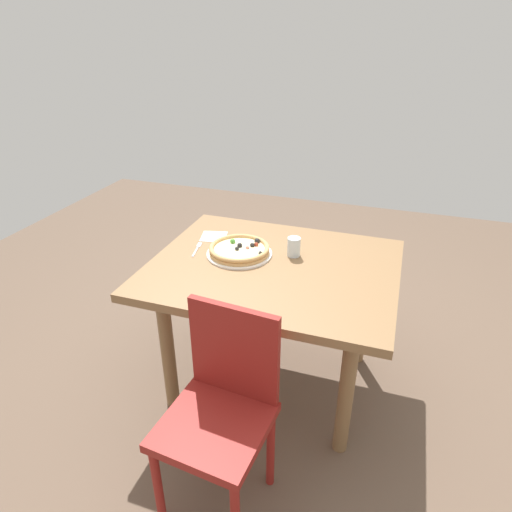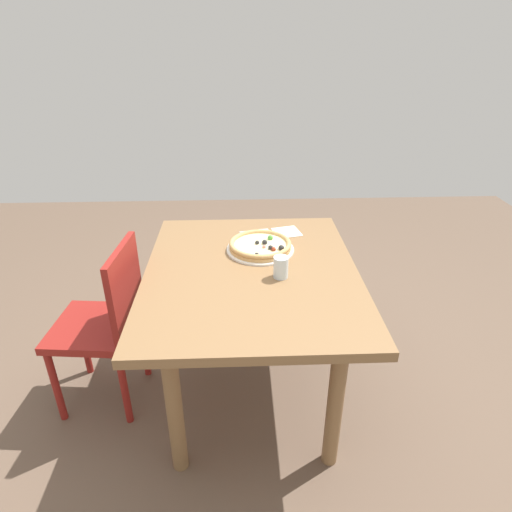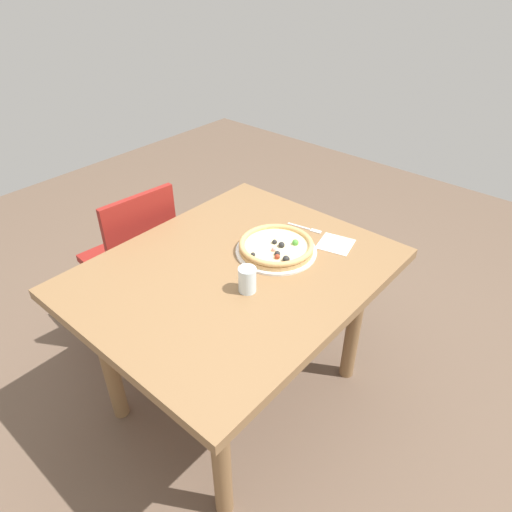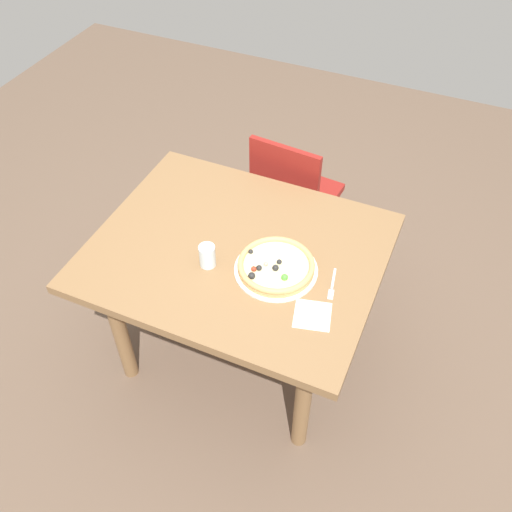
{
  "view_description": "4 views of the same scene",
  "coord_description": "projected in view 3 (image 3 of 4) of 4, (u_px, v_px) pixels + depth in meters",
  "views": [
    {
      "loc": [
        0.54,
        -1.87,
        1.82
      ],
      "look_at": [
        -0.1,
        0.03,
        0.78
      ],
      "focal_mm": 31.09,
      "sensor_mm": 36.0,
      "label": 1
    },
    {
      "loc": [
        1.78,
        -0.05,
        1.76
      ],
      "look_at": [
        -0.1,
        0.03,
        0.78
      ],
      "focal_mm": 30.52,
      "sensor_mm": 36.0,
      "label": 2
    },
    {
      "loc": [
        1.07,
        1.03,
        1.85
      ],
      "look_at": [
        -0.1,
        0.03,
        0.78
      ],
      "focal_mm": 32.16,
      "sensor_mm": 36.0,
      "label": 3
    },
    {
      "loc": [
        -0.74,
        1.5,
        2.46
      ],
      "look_at": [
        -0.1,
        0.03,
        0.78
      ],
      "focal_mm": 39.32,
      "sensor_mm": 36.0,
      "label": 4
    }
  ],
  "objects": [
    {
      "name": "ground_plane",
      "position": [
        239.0,
        392.0,
        2.27
      ],
      "size": [
        6.0,
        6.0,
        0.0
      ],
      "primitive_type": "plane",
      "color": "brown"
    },
    {
      "name": "dining_table",
      "position": [
        236.0,
        288.0,
        1.9
      ],
      "size": [
        1.22,
        1.0,
        0.76
      ],
      "color": "olive",
      "rests_on": "ground"
    },
    {
      "name": "drinking_glass",
      "position": [
        247.0,
        280.0,
        1.7
      ],
      "size": [
        0.07,
        0.07,
        0.1
      ],
      "primitive_type": "cylinder",
      "color": "silver",
      "rests_on": "dining_table"
    },
    {
      "name": "chair_near",
      "position": [
        135.0,
        257.0,
        2.37
      ],
      "size": [
        0.44,
        0.44,
        0.89
      ],
      "rotation": [
        0.0,
        0.0,
        3.05
      ],
      "color": "maroon",
      "rests_on": "ground"
    },
    {
      "name": "napkin",
      "position": [
        336.0,
        244.0,
        1.99
      ],
      "size": [
        0.17,
        0.17,
        0.0
      ],
      "primitive_type": "cube",
      "rotation": [
        0.0,
        0.0,
        0.24
      ],
      "color": "white",
      "rests_on": "dining_table"
    },
    {
      "name": "fork",
      "position": [
        307.0,
        229.0,
        2.09
      ],
      "size": [
        0.05,
        0.17,
        0.0
      ],
      "rotation": [
        0.0,
        0.0,
        1.76
      ],
      "color": "silver",
      "rests_on": "dining_table"
    },
    {
      "name": "pizza",
      "position": [
        276.0,
        246.0,
        1.92
      ],
      "size": [
        0.32,
        0.32,
        0.05
      ],
      "color": "tan",
      "rests_on": "plate"
    },
    {
      "name": "plate",
      "position": [
        276.0,
        251.0,
        1.94
      ],
      "size": [
        0.34,
        0.34,
        0.01
      ],
      "primitive_type": "cylinder",
      "color": "white",
      "rests_on": "dining_table"
    }
  ]
}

